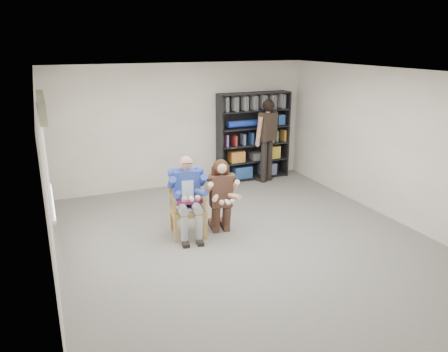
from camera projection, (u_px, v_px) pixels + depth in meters
name	position (u px, v px, depth m)	size (l,w,h in m)	color
room_shell	(250.00, 164.00, 6.88)	(6.00, 7.00, 2.80)	beige
floor	(249.00, 244.00, 7.30)	(6.00, 7.00, 0.01)	#5F5E59
window_left	(46.00, 153.00, 6.60)	(0.16, 2.00, 1.75)	silver
armchair	(188.00, 206.00, 7.49)	(0.64, 0.62, 1.10)	#A98031
seated_man	(187.00, 197.00, 7.44)	(0.62, 0.86, 1.43)	navy
kneeling_woman	(221.00, 198.00, 7.57)	(0.55, 0.88, 1.31)	#3E241F
bookshelf	(253.00, 136.00, 10.50)	(1.80, 0.38, 2.10)	black
standing_man	(267.00, 142.00, 10.30)	(0.60, 0.33, 1.95)	black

